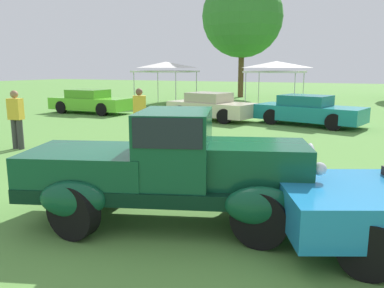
{
  "coord_description": "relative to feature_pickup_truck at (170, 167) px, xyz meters",
  "views": [
    {
      "loc": [
        2.82,
        -5.37,
        2.3
      ],
      "look_at": [
        -0.36,
        1.34,
        0.85
      ],
      "focal_mm": 36.36,
      "sensor_mm": 36.0,
      "label": 1
    }
  ],
  "objects": [
    {
      "name": "show_car_cream",
      "position": [
        -4.06,
        11.31,
        -0.27
      ],
      "size": [
        4.25,
        2.51,
        1.22
      ],
      "color": "beige",
      "rests_on": "ground_plane"
    },
    {
      "name": "ground_plane",
      "position": [
        -0.13,
        0.45,
        -0.86
      ],
      "size": [
        120.0,
        120.0,
        0.0
      ],
      "primitive_type": "plane",
      "color": "#568C3D"
    },
    {
      "name": "treeline_far_left",
      "position": [
        -7.32,
        25.41,
        5.39
      ],
      "size": [
        6.32,
        6.32,
        9.43
      ],
      "color": "brown",
      "rests_on": "ground_plane"
    },
    {
      "name": "show_car_teal",
      "position": [
        0.19,
        11.45,
        -0.26
      ],
      "size": [
        4.58,
        2.65,
        1.22
      ],
      "color": "teal",
      "rests_on": "ground_plane"
    },
    {
      "name": "show_car_lime",
      "position": [
        -10.76,
        11.09,
        -0.26
      ],
      "size": [
        4.3,
        1.78,
        1.22
      ],
      "color": "#60C62D",
      "rests_on": "ground_plane"
    },
    {
      "name": "canopy_tent_left_field",
      "position": [
        -9.54,
        17.04,
        1.56
      ],
      "size": [
        3.26,
        3.26,
        2.71
      ],
      "color": "#B7B7BC",
      "rests_on": "ground_plane"
    },
    {
      "name": "spectator_between_cars",
      "position": [
        -6.59,
        2.91,
        0.05
      ],
      "size": [
        0.43,
        0.3,
        1.69
      ],
      "color": "#383838",
      "rests_on": "ground_plane"
    },
    {
      "name": "feature_pickup_truck",
      "position": [
        0.0,
        0.0,
        0.0
      ],
      "size": [
        4.44,
        2.84,
        1.7
      ],
      "color": "black",
      "rests_on": "ground_plane"
    },
    {
      "name": "canopy_tent_center_field",
      "position": [
        -2.73,
        17.96,
        1.56
      ],
      "size": [
        3.07,
        3.07,
        2.71
      ],
      "color": "#B7B7BC",
      "rests_on": "ground_plane"
    },
    {
      "name": "spectator_far_side",
      "position": [
        -4.01,
        5.37,
        0.05
      ],
      "size": [
        0.47,
        0.42,
        1.69
      ],
      "color": "#383838",
      "rests_on": "ground_plane"
    }
  ]
}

